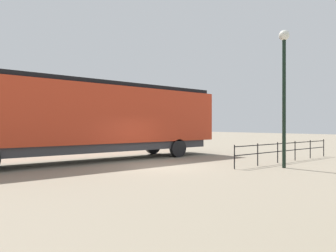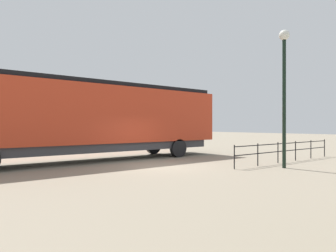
{
  "view_description": "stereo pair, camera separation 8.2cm",
  "coord_description": "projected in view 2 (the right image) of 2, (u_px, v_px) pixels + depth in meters",
  "views": [
    {
      "loc": [
        11.31,
        -8.43,
        1.93
      ],
      "look_at": [
        -0.16,
        0.62,
        1.91
      ],
      "focal_mm": 31.51,
      "sensor_mm": 36.0,
      "label": 1
    },
    {
      "loc": [
        11.36,
        -8.36,
        1.93
      ],
      "look_at": [
        -0.16,
        0.62,
        1.91
      ],
      "focal_mm": 31.51,
      "sensor_mm": 36.0,
      "label": 2
    }
  ],
  "objects": [
    {
      "name": "platform_fence",
      "position": [
        287.0,
        149.0,
        15.7
      ],
      "size": [
        0.05,
        8.71,
        1.07
      ],
      "color": "black",
      "rests_on": "ground_plane"
    },
    {
      "name": "locomotive",
      "position": [
        100.0,
        117.0,
        16.29
      ],
      "size": [
        2.95,
        15.81,
        4.28
      ],
      "color": "red",
      "rests_on": "ground_plane"
    },
    {
      "name": "ground_plane",
      "position": [
        160.0,
        166.0,
        14.1
      ],
      "size": [
        120.0,
        120.0,
        0.0
      ],
      "primitive_type": "plane",
      "color": "gray"
    },
    {
      "name": "lamp_post",
      "position": [
        284.0,
        76.0,
        13.39
      ],
      "size": [
        0.47,
        0.47,
        6.29
      ],
      "color": "black",
      "rests_on": "ground_plane"
    }
  ]
}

